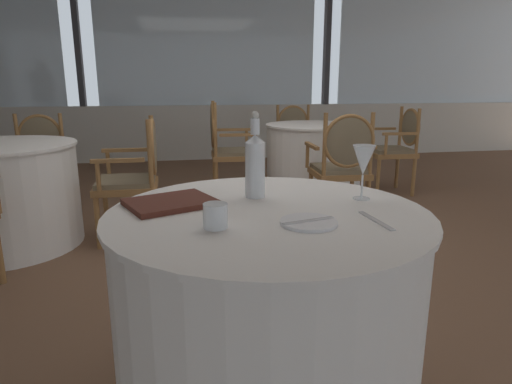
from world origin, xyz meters
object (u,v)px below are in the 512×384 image
Objects in this scene: dining_chair_0_2 at (225,143)px; dining_chair_1_3 at (38,155)px; water_tumbler at (215,216)px; dining_chair_0_0 at (398,143)px; dining_chair_0_3 at (343,160)px; menu_book at (171,203)px; dining_chair_0_1 at (295,135)px; side_plate at (309,222)px; water_bottle at (255,164)px; wine_glass at (364,161)px; dining_chair_1_2 at (138,170)px.

dining_chair_1_3 is (-1.78, -0.12, -0.06)m from dining_chair_0_2.
water_tumbler is 3.90m from dining_chair_0_0.
dining_chair_0_3 is 1.05× the size of dining_chair_1_3.
menu_book is 3.01m from dining_chair_0_2.
dining_chair_0_1 is (-0.90, 0.98, -0.01)m from dining_chair_0_0.
side_plate is 0.19× the size of dining_chair_0_3.
menu_book is at bearing 146.53° from dining_chair_0_3.
wine_glass is (0.39, -0.11, 0.01)m from water_bottle.
dining_chair_0_3 reaches higher than menu_book.
side_plate is 3.26m from dining_chair_0_2.
dining_chair_0_0 is 0.93× the size of dining_chair_0_2.
dining_chair_1_2 is (-0.27, 1.86, -0.23)m from menu_book.
dining_chair_1_3 is (-0.98, 0.98, -0.01)m from dining_chair_1_2.
water_bottle reaches higher than dining_chair_0_1.
side_plate is 0.41m from wine_glass.
menu_book is at bearing 23.86° from dining_chair_1_3.
dining_chair_0_2 reaches higher than side_plate.
dining_chair_1_2 is (-1.71, -0.11, -0.01)m from dining_chair_0_3.
dining_chair_0_3 is (0.90, -0.99, -0.04)m from dining_chair_0_2.
water_tumbler is 0.08× the size of dining_chair_0_3.
dining_chair_0_1 is at bearing -44.94° from dining_chair_0_0.
dining_chair_1_3 is at bearing 118.11° from side_plate.
wine_glass reaches higher than water_tumbler.
dining_chair_0_0 is 3.67m from dining_chair_1_3.
dining_chair_0_3 reaches higher than dining_chair_0_0.
wine_glass is at bearing -15.08° from water_bottle.
water_tumbler is at bearing -157.50° from wine_glass.
water_bottle is 3.99m from dining_chair_0_1.
dining_chair_1_3 reaches higher than menu_book.
menu_book is at bearing 98.35° from dining_chair_1_2.
water_tumbler is 0.08× the size of dining_chair_1_3.
dining_chair_0_1 is (1.52, 3.85, -0.23)m from menu_book.
side_plate is at bearing -89.22° from dining_chair_0_2.
water_bottle is at bearing 164.92° from wine_glass.
water_bottle is 0.36× the size of dining_chair_1_3.
wine_glass is 0.22× the size of dining_chair_0_0.
dining_chair_1_3 is at bearing 119.49° from water_bottle.
menu_book is 0.31× the size of dining_chair_1_2.
water_bottle is at bearing 55.86° from dining_chair_0_0.
dining_chair_0_3 reaches higher than side_plate.
dining_chair_0_1 is (1.39, 4.13, -0.26)m from water_tumbler.
side_plate is 0.88× the size of wine_glass.
side_plate is 0.20× the size of dining_chair_0_1.
side_plate is at bearing -3.12° from water_tumbler.
dining_chair_0_1 is at bearing 44.69° from dining_chair_0_2.
wine_glass is at bearing 34.34° from dining_chair_1_3.
water_bottle reaches higher than wine_glass.
dining_chair_0_3 is at bearing -44.96° from dining_chair_0_2.
wine_glass is 2.69× the size of water_tumbler.
water_tumbler is 2.61m from dining_chair_0_3.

